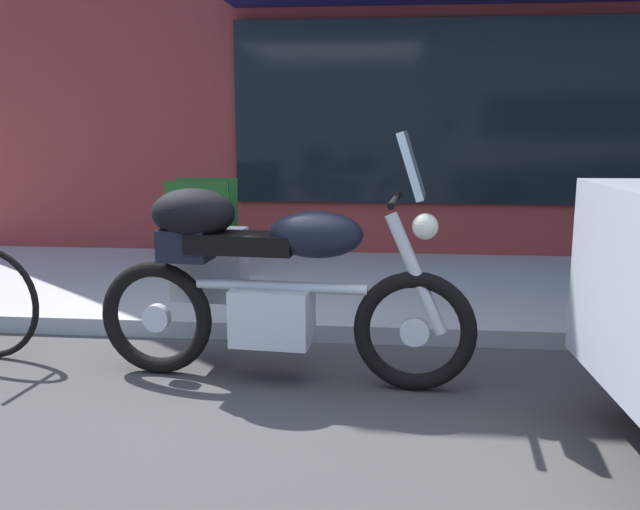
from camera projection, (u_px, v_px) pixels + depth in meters
ground_plane at (224, 414)px, 3.47m from camera, size 80.00×80.00×0.00m
touring_motorcycle at (260, 274)px, 3.86m from camera, size 2.17×0.77×1.41m
sandwich_board_sign at (203, 228)px, 5.97m from camera, size 0.55×0.40×0.85m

